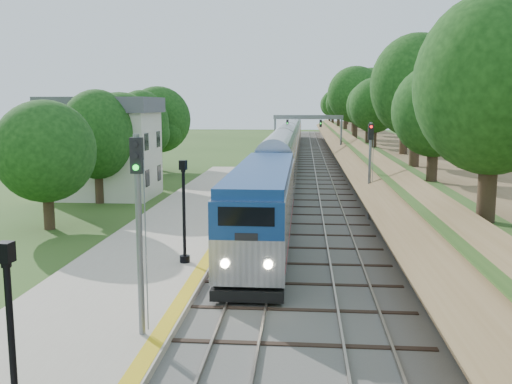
# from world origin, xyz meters

# --- Properties ---
(ground) EXTENTS (320.00, 320.00, 0.00)m
(ground) POSITION_xyz_m (0.00, 0.00, 0.00)
(ground) COLOR #2D4C19
(ground) RESTS_ON ground
(trackbed) EXTENTS (9.50, 170.00, 0.28)m
(trackbed) POSITION_xyz_m (2.00, 60.00, 0.07)
(trackbed) COLOR #4C4944
(trackbed) RESTS_ON ground
(platform) EXTENTS (6.40, 68.00, 0.38)m
(platform) POSITION_xyz_m (-5.20, 16.00, 0.19)
(platform) COLOR #AE9F8C
(platform) RESTS_ON ground
(yellow_stripe) EXTENTS (0.55, 68.00, 0.01)m
(yellow_stripe) POSITION_xyz_m (-2.35, 16.00, 0.39)
(yellow_stripe) COLOR gold
(yellow_stripe) RESTS_ON platform
(embankment) EXTENTS (10.64, 170.00, 11.70)m
(embankment) POSITION_xyz_m (10.35, 60.00, 1.95)
(embankment) COLOR brown
(embankment) RESTS_ON ground
(station_building) EXTENTS (8.60, 6.60, 8.00)m
(station_building) POSITION_xyz_m (-14.00, 30.00, 4.09)
(station_building) COLOR beige
(station_building) RESTS_ON ground
(signal_gantry) EXTENTS (8.40, 0.38, 6.20)m
(signal_gantry) POSITION_xyz_m (2.47, 54.99, 4.82)
(signal_gantry) COLOR slate
(signal_gantry) RESTS_ON ground
(trees_behind_platform) EXTENTS (7.82, 53.32, 7.21)m
(trees_behind_platform) POSITION_xyz_m (-11.17, 20.67, 4.53)
(trees_behind_platform) COLOR #332316
(trees_behind_platform) RESTS_ON ground
(train) EXTENTS (2.79, 112.01, 4.10)m
(train) POSITION_xyz_m (0.00, 60.26, 2.12)
(train) COLOR black
(train) RESTS_ON trackbed
(lamppost_mid) EXTENTS (0.44, 0.44, 4.41)m
(lamppost_mid) POSITION_xyz_m (-3.68, -4.36, 2.35)
(lamppost_mid) COLOR black
(lamppost_mid) RESTS_ON platform
(lamppost_far) EXTENTS (0.46, 0.46, 4.61)m
(lamppost_far) POSITION_xyz_m (-3.26, 9.97, 2.44)
(lamppost_far) COLOR black
(lamppost_far) RESTS_ON platform
(signal_platform) EXTENTS (0.36, 0.29, 6.17)m
(signal_platform) POSITION_xyz_m (-2.90, 1.85, 4.17)
(signal_platform) COLOR slate
(signal_platform) RESTS_ON platform
(signal_farside) EXTENTS (0.34, 0.27, 6.20)m
(signal_farside) POSITION_xyz_m (6.20, 21.86, 3.91)
(signal_farside) COLOR slate
(signal_farside) RESTS_ON ground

